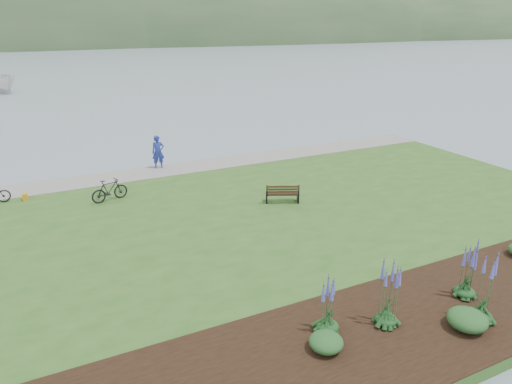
{
  "coord_description": "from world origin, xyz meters",
  "views": [
    {
      "loc": [
        -6.94,
        -17.56,
        8.37
      ],
      "look_at": [
        1.3,
        -0.61,
        1.3
      ],
      "focal_mm": 32.0,
      "sensor_mm": 36.0,
      "label": 1
    }
  ],
  "objects": [
    {
      "name": "echium_0",
      "position": [
        3.48,
        -10.63,
        1.35
      ],
      "size": [
        0.62,
        0.62,
        2.37
      ],
      "color": "#163D1B",
      "rests_on": "garden_bed"
    },
    {
      "name": "person",
      "position": [
        -0.98,
        7.5,
        1.53
      ],
      "size": [
        0.87,
        0.63,
        2.26
      ],
      "primitive_type": "imported",
      "rotation": [
        0.0,
        0.0,
        -0.09
      ],
      "color": "#213199",
      "rests_on": "lawn"
    },
    {
      "name": "shoreline_path",
      "position": [
        0.0,
        6.9,
        0.42
      ],
      "size": [
        34.0,
        2.2,
        0.03
      ],
      "primitive_type": "cube",
      "color": "gray",
      "rests_on": "lawn"
    },
    {
      "name": "lawn",
      "position": [
        0.0,
        -2.0,
        0.2
      ],
      "size": [
        34.0,
        20.0,
        0.4
      ],
      "primitive_type": "cube",
      "color": "#2D591F",
      "rests_on": "ground"
    },
    {
      "name": "far_hillside",
      "position": [
        20.0,
        170.0,
        0.0
      ],
      "size": [
        580.0,
        80.0,
        38.0
      ],
      "primitive_type": null,
      "color": "#2F4B2A",
      "rests_on": "ground"
    },
    {
      "name": "echium_4",
      "position": [
        -0.67,
        -9.13,
        1.24
      ],
      "size": [
        0.62,
        0.62,
        1.99
      ],
      "color": "#163D1B",
      "rests_on": "garden_bed"
    },
    {
      "name": "pannier",
      "position": [
        -7.99,
        5.36,
        0.57
      ],
      "size": [
        0.24,
        0.34,
        0.33
      ],
      "primitive_type": "cube",
      "rotation": [
        0.0,
        0.0,
        -0.15
      ],
      "color": "orange",
      "rests_on": "lawn"
    },
    {
      "name": "park_bench",
      "position": [
        2.83,
        -0.27,
        0.87
      ],
      "size": [
        1.64,
        1.19,
        0.94
      ],
      "rotation": [
        0.0,
        0.0,
        -0.43
      ],
      "color": "black",
      "rests_on": "lawn"
    },
    {
      "name": "bicycle_b",
      "position": [
        -4.36,
        3.51,
        0.93
      ],
      "size": [
        0.93,
        1.83,
        1.06
      ],
      "primitive_type": "imported",
      "rotation": [
        0.0,
        0.0,
        1.82
      ],
      "color": "black",
      "rests_on": "lawn"
    },
    {
      "name": "echium_5",
      "position": [
        0.97,
        -9.57,
        1.42
      ],
      "size": [
        0.62,
        0.62,
        2.27
      ],
      "color": "#163D1B",
      "rests_on": "garden_bed"
    },
    {
      "name": "ground",
      "position": [
        0.0,
        0.0,
        0.0
      ],
      "size": [
        600.0,
        600.0,
        0.0
      ],
      "primitive_type": "plane",
      "color": "gray",
      "rests_on": "ground"
    },
    {
      "name": "echium_1",
      "position": [
        4.07,
        -9.56,
        1.33
      ],
      "size": [
        0.62,
        0.62,
        2.08
      ],
      "color": "#163D1B",
      "rests_on": "garden_bed"
    },
    {
      "name": "shrub_0",
      "position": [
        -1.13,
        -9.73,
        0.66
      ],
      "size": [
        0.89,
        0.89,
        0.45
      ],
      "primitive_type": "ellipsoid",
      "color": "#1E4C21",
      "rests_on": "garden_bed"
    },
    {
      "name": "sailboat",
      "position": [
        -10.12,
        48.35,
        0.0
      ],
      "size": [
        14.27,
        14.39,
        29.14
      ],
      "primitive_type": "imported",
      "rotation": [
        0.0,
        0.0,
        0.35
      ],
      "color": "silver",
      "rests_on": "ground"
    },
    {
      "name": "shrub_1",
      "position": [
        2.85,
        -10.68,
        0.71
      ],
      "size": [
        1.08,
        1.08,
        0.54
      ],
      "primitive_type": "ellipsoid",
      "color": "#1E4C21",
      "rests_on": "garden_bed"
    },
    {
      "name": "garden_bed",
      "position": [
        3.0,
        -9.8,
        0.42
      ],
      "size": [
        24.0,
        4.4,
        0.04
      ],
      "primitive_type": "cube",
      "color": "black",
      "rests_on": "lawn"
    }
  ]
}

